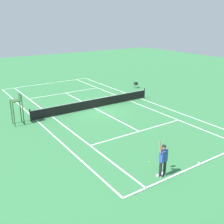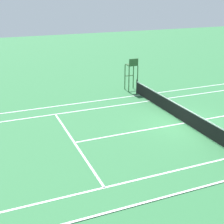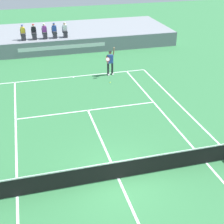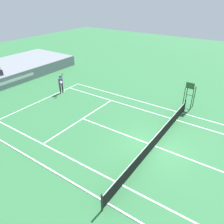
# 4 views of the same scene
# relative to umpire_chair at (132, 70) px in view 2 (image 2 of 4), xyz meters

# --- Properties ---
(ground_plane) EXTENTS (80.00, 80.00, 0.00)m
(ground_plane) POSITION_rel_umpire_chair_xyz_m (-6.84, 0.00, -1.56)
(ground_plane) COLOR #337542
(court) EXTENTS (11.08, 23.88, 0.03)m
(court) POSITION_rel_umpire_chair_xyz_m (-6.84, 0.00, -1.55)
(court) COLOR #337542
(court) RESTS_ON ground
(net) EXTENTS (11.98, 0.10, 1.07)m
(net) POSITION_rel_umpire_chair_xyz_m (-6.84, 0.00, -1.03)
(net) COLOR black
(net) RESTS_ON ground
(umpire_chair) EXTENTS (0.77, 0.77, 2.44)m
(umpire_chair) POSITION_rel_umpire_chair_xyz_m (0.00, 0.00, 0.00)
(umpire_chair) COLOR #2D562D
(umpire_chair) RESTS_ON ground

